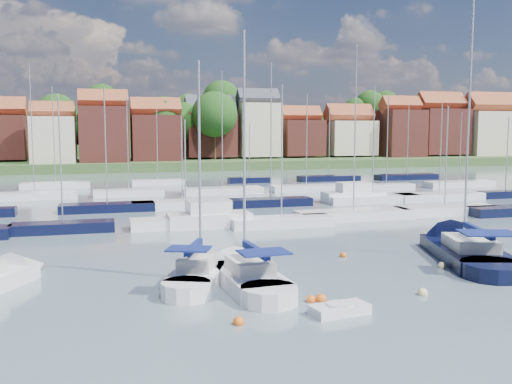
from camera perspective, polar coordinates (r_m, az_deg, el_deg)
name	(u,v)px	position (r m, az deg, el deg)	size (l,w,h in m)	color
ground	(223,198)	(68.87, -3.37, -0.57)	(260.00, 260.00, 0.00)	#4A5965
sailboat_left	(203,272)	(32.13, -5.37, -7.94)	(5.78, 9.62, 12.85)	silver
sailboat_centre	(241,274)	(31.61, -1.55, -8.17)	(3.48, 10.77, 14.46)	silver
sailboat_navy	(456,248)	(40.59, 19.41, -5.29)	(7.46, 14.29, 19.03)	black
tender	(340,309)	(26.33, 8.35, -11.55)	(2.80, 1.62, 0.57)	silver
buoy_b	(239,324)	(24.88, -1.75, -13.10)	(0.49, 0.49, 0.49)	#D85914
buoy_c	(321,301)	(28.13, 6.51, -10.81)	(0.55, 0.55, 0.55)	#D85914
buoy_d	(423,295)	(30.17, 16.32, -9.85)	(0.50, 0.50, 0.50)	beige
buoy_e	(343,257)	(37.66, 8.72, -6.43)	(0.45, 0.45, 0.45)	#D85914
buoy_g	(311,302)	(27.99, 5.50, -10.89)	(0.46, 0.46, 0.46)	#D85914
buoy_h	(442,268)	(36.18, 18.08, -7.20)	(0.47, 0.47, 0.47)	beige
marina_field	(248,198)	(64.55, -0.83, -0.64)	(79.62, 41.41, 15.93)	silver
far_shore_town	(162,142)	(160.46, -9.41, 4.95)	(212.46, 90.00, 22.27)	#3C5229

